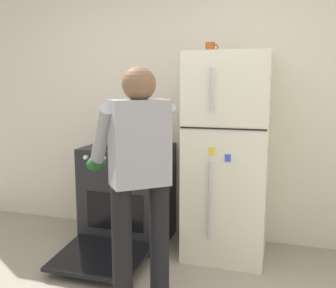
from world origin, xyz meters
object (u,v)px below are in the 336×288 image
object	(u,v)px
stove_range	(128,195)
red_pot	(142,140)
refrigerator	(228,156)
coffee_mug	(210,48)
person_cook	(138,169)
pepper_mill	(108,133)

from	to	relation	value
stove_range	red_pot	world-z (taller)	red_pot
refrigerator	coffee_mug	world-z (taller)	coffee_mug
person_cook	coffee_mug	xyz separation A→B (m)	(0.26, 1.06, 0.84)
person_cook	pepper_mill	distance (m)	1.45
refrigerator	pepper_mill	world-z (taller)	refrigerator
stove_range	red_pot	xyz separation A→B (m)	(0.16, -0.03, 0.54)
stove_range	coffee_mug	world-z (taller)	coffee_mug
red_pot	coffee_mug	distance (m)	1.01
red_pot	pepper_mill	size ratio (longest dim) A/B	2.41
stove_range	coffee_mug	xyz separation A→B (m)	(0.75, 0.07, 1.35)
coffee_mug	person_cook	bearing A→B (deg)	-103.57
refrigerator	person_cook	size ratio (longest dim) A/B	1.09
stove_range	pepper_mill	distance (m)	0.66
refrigerator	pepper_mill	bearing A→B (deg)	170.75
red_pot	pepper_mill	xyz separation A→B (m)	(-0.46, 0.25, 0.02)
person_cook	pepper_mill	size ratio (longest dim) A/B	10.67
stove_range	red_pot	bearing A→B (deg)	-11.30
person_cook	coffee_mug	world-z (taller)	coffee_mug
refrigerator	pepper_mill	size ratio (longest dim) A/B	11.67
stove_range	red_pot	size ratio (longest dim) A/B	3.41
refrigerator	coffee_mug	distance (m)	0.94
refrigerator	stove_range	world-z (taller)	refrigerator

